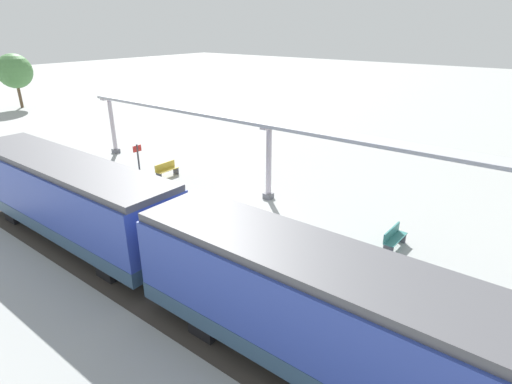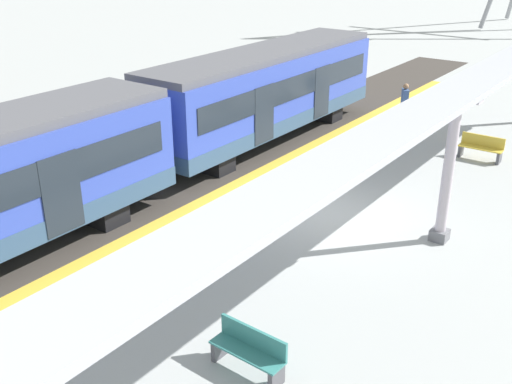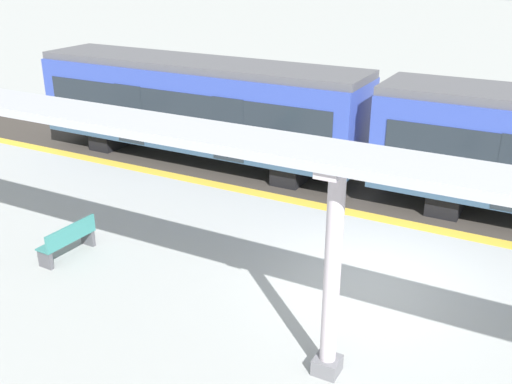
% 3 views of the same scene
% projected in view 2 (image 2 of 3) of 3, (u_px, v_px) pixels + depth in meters
% --- Properties ---
extents(ground_plane, '(176.00, 176.00, 0.00)m').
position_uv_depth(ground_plane, '(328.00, 212.00, 17.44)').
color(ground_plane, '#9B9E9C').
extents(tactile_edge_strip, '(0.46, 35.56, 0.01)m').
position_uv_depth(tactile_edge_strip, '(234.00, 185.00, 19.29)').
color(tactile_edge_strip, gold).
rests_on(tactile_edge_strip, ground).
extents(trackbed, '(3.20, 47.56, 0.01)m').
position_uv_depth(trackbed, '(191.00, 173.00, 20.28)').
color(trackbed, '#38332D').
rests_on(trackbed, ground).
extents(train_far_carriage, '(2.65, 11.73, 3.48)m').
position_uv_depth(train_far_carriage, '(266.00, 94.00, 22.76)').
color(train_far_carriage, '#3045A4').
rests_on(train_far_carriage, ground).
extents(canopy_pillar_second, '(1.10, 0.44, 3.90)m').
position_uv_depth(canopy_pillar_second, '(448.00, 170.00, 15.09)').
color(canopy_pillar_second, slate).
rests_on(canopy_pillar_second, ground).
extents(canopy_beam, '(1.20, 28.48, 0.16)m').
position_uv_depth(canopy_beam, '(453.00, 95.00, 14.00)').
color(canopy_beam, '#A8AAB2').
rests_on(canopy_beam, canopy_pillar_nearest).
extents(bench_near_end, '(1.51, 0.46, 0.86)m').
position_uv_depth(bench_near_end, '(481.00, 147.00, 21.30)').
color(bench_near_end, gold).
rests_on(bench_near_end, ground).
extents(bench_mid_platform, '(1.51, 0.49, 0.86)m').
position_uv_depth(bench_mid_platform, '(249.00, 350.00, 11.03)').
color(bench_mid_platform, '#327974').
rests_on(bench_mid_platform, ground).
extents(platform_info_sign, '(0.56, 0.10, 2.20)m').
position_uv_depth(platform_info_sign, '(452.00, 112.00, 22.22)').
color(platform_info_sign, '#4C4C51').
rests_on(platform_info_sign, ground).
extents(passenger_waiting_near_edge, '(0.47, 0.55, 1.76)m').
position_uv_depth(passenger_waiting_near_edge, '(405.00, 99.00, 24.79)').
color(passenger_waiting_near_edge, brown).
rests_on(passenger_waiting_near_edge, ground).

